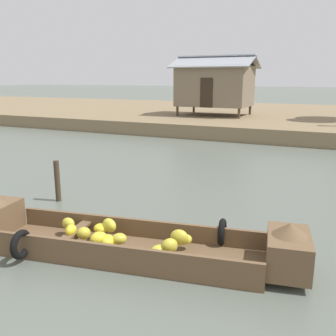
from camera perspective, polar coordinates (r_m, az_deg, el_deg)
name	(u,v)px	position (r m, az deg, el deg)	size (l,w,h in m)	color
ground_plane	(204,186)	(11.11, 5.48, -2.75)	(300.00, 300.00, 0.00)	#596056
riverbank_strip	(287,118)	(28.39, 17.81, 7.36)	(160.00, 20.00, 0.75)	#7F6B4C
banana_boat	(125,240)	(6.81, -6.65, -10.87)	(6.31, 2.49, 0.91)	brown
stilt_house_left	(215,85)	(25.07, 7.25, 12.52)	(5.18, 3.88, 3.84)	#4C3826
mooring_post	(57,181)	(9.99, -16.62, -1.92)	(0.14, 0.14, 1.07)	#423323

